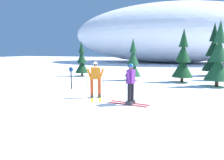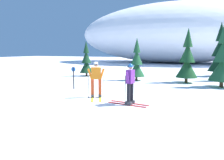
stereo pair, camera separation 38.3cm
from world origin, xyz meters
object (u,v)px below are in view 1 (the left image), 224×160
object	(u,v)px
pine_tree_left	(133,63)
trail_marker_post	(71,77)
pine_tree_center_left	(183,60)
pine_tree_center_right	(218,59)
pine_tree_far_left	(82,62)
skier_purple_jacket	(131,83)
skier_orange_jacket	(96,79)
pine_tree_right	(213,54)

from	to	relation	value
pine_tree_left	trail_marker_post	xyz separation A→B (m)	(-2.36, -4.91, -0.59)
pine_tree_center_left	trail_marker_post	distance (m)	7.94
pine_tree_center_right	trail_marker_post	size ratio (longest dim) A/B	3.13
pine_tree_far_left	pine_tree_left	xyz separation A→B (m)	(4.92, -0.95, 0.04)
skier_purple_jacket	trail_marker_post	size ratio (longest dim) A/B	1.38
trail_marker_post	pine_tree_far_left	bearing A→B (deg)	113.63
skier_orange_jacket	pine_tree_right	world-z (taller)	pine_tree_right
pine_tree_center_left	trail_marker_post	size ratio (longest dim) A/B	2.91
pine_tree_far_left	trail_marker_post	bearing A→B (deg)	-66.37
skier_orange_jacket	pine_tree_far_left	world-z (taller)	pine_tree_far_left
skier_purple_jacket	pine_tree_right	world-z (taller)	pine_tree_right
skier_orange_jacket	skier_purple_jacket	xyz separation A→B (m)	(1.89, -0.58, -0.02)
pine_tree_center_right	skier_orange_jacket	bearing A→B (deg)	-135.61
pine_tree_far_left	pine_tree_center_left	world-z (taller)	pine_tree_center_left
pine_tree_left	trail_marker_post	bearing A→B (deg)	-115.66
pine_tree_center_right	trail_marker_post	bearing A→B (deg)	-152.88
pine_tree_center_right	skier_purple_jacket	bearing A→B (deg)	-121.87
skier_purple_jacket	trail_marker_post	distance (m)	4.68
skier_purple_jacket	pine_tree_right	size ratio (longest dim) A/B	0.39
pine_tree_left	trail_marker_post	world-z (taller)	pine_tree_left
skier_purple_jacket	pine_tree_center_right	xyz separation A→B (m)	(3.86, 6.21, 0.83)
skier_orange_jacket	pine_tree_far_left	distance (m)	8.83
pine_tree_right	skier_orange_jacket	bearing A→B (deg)	-117.04
skier_purple_jacket	pine_tree_center_left	bearing A→B (deg)	76.72
pine_tree_far_left	trail_marker_post	world-z (taller)	pine_tree_far_left
pine_tree_far_left	pine_tree_right	distance (m)	11.62
skier_purple_jacket	skier_orange_jacket	bearing A→B (deg)	163.10
skier_purple_jacket	pine_tree_far_left	distance (m)	10.43
pine_tree_far_left	pine_tree_center_left	distance (m)	8.51
pine_tree_right	pine_tree_center_right	bearing A→B (deg)	-91.74
pine_tree_left	pine_tree_far_left	bearing A→B (deg)	169.10
pine_tree_far_left	skier_orange_jacket	bearing A→B (deg)	-56.62
skier_purple_jacket	pine_tree_far_left	xyz separation A→B (m)	(-6.75, 7.95, 0.41)
pine_tree_far_left	pine_tree_center_left	size ratio (longest dim) A/B	0.81
pine_tree_center_left	pine_tree_right	size ratio (longest dim) A/B	0.82
pine_tree_far_left	pine_tree_center_right	bearing A→B (deg)	-9.29
pine_tree_center_left	pine_tree_center_right	bearing A→B (deg)	-27.30
pine_tree_center_left	pine_tree_right	xyz separation A→B (m)	(2.32, 4.90, 0.36)
skier_orange_jacket	pine_tree_right	bearing A→B (deg)	62.96
skier_purple_jacket	trail_marker_post	bearing A→B (deg)	153.52
skier_purple_jacket	pine_tree_far_left	world-z (taller)	pine_tree_far_left
skier_orange_jacket	trail_marker_post	size ratio (longest dim) A/B	1.31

